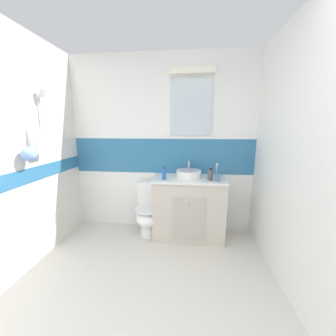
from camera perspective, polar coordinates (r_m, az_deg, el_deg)
ground_plane at (r=2.25m, az=-6.44°, el=-31.26°), size 3.20×3.48×0.04m
wall_back_tiled at (r=2.88m, az=-1.49°, el=6.79°), size 3.20×0.20×2.50m
wall_right_plain at (r=1.88m, az=36.74°, el=1.45°), size 0.10×3.48×2.50m
vanity_cabinet at (r=2.78m, az=6.03°, el=-11.31°), size 0.96×0.51×0.85m
sink_basin at (r=2.67m, az=6.03°, el=-1.51°), size 0.34×0.38×0.19m
toilet at (r=2.85m, az=-5.41°, el=-12.19°), size 0.37×0.50×0.76m
toothbrush_cup at (r=2.52m, az=14.18°, el=-2.57°), size 0.07×0.07×0.23m
soap_dispenser at (r=2.52m, az=-1.22°, el=-1.76°), size 0.05×0.05×0.18m
mouthwash_bottle at (r=2.54m, az=12.20°, el=-1.85°), size 0.07×0.07×0.16m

